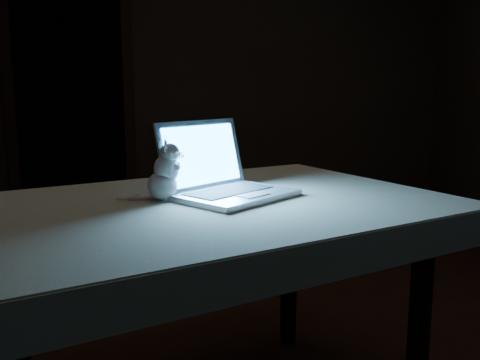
{
  "coord_description": "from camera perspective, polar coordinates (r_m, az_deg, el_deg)",
  "views": [
    {
      "loc": [
        -0.36,
        -2.3,
        1.18
      ],
      "look_at": [
        -0.1,
        -0.61,
        0.88
      ],
      "focal_mm": 40.0,
      "sensor_mm": 36.0,
      "label": 1
    }
  ],
  "objects": [
    {
      "name": "floor",
      "position": [
        2.61,
        0.2,
        -16.83
      ],
      "size": [
        5.0,
        5.0,
        0.0
      ],
      "primitive_type": "plane",
      "color": "black",
      "rests_on": "ground"
    },
    {
      "name": "back_wall",
      "position": [
        4.82,
        -4.49,
        11.39
      ],
      "size": [
        4.5,
        0.04,
        2.6
      ],
      "primitive_type": "cube",
      "color": "black",
      "rests_on": "ground"
    },
    {
      "name": "doorway",
      "position": [
        4.86,
        -17.63,
        8.17
      ],
      "size": [
        1.06,
        0.36,
        2.13
      ],
      "primitive_type": null,
      "color": "black",
      "rests_on": "back_wall"
    },
    {
      "name": "table",
      "position": [
        1.86,
        -4.06,
        -14.73
      ],
      "size": [
        1.74,
        1.45,
        0.8
      ],
      "primitive_type": null,
      "rotation": [
        0.0,
        0.0,
        0.39
      ],
      "color": "black",
      "rests_on": "floor"
    },
    {
      "name": "tablecloth",
      "position": [
        1.79,
        -7.27,
        -3.86
      ],
      "size": [
        1.92,
        1.76,
        0.11
      ],
      "primitive_type": null,
      "rotation": [
        0.0,
        0.0,
        0.56
      ],
      "color": "beige",
      "rests_on": "table"
    },
    {
      "name": "laptop",
      "position": [
        1.78,
        -0.42,
        2.16
      ],
      "size": [
        0.51,
        0.5,
        0.26
      ],
      "primitive_type": null,
      "rotation": [
        0.0,
        0.0,
        0.69
      ],
      "color": "silver",
      "rests_on": "tablecloth"
    },
    {
      "name": "plush_mouse",
      "position": [
        1.77,
        -8.32,
        1.05
      ],
      "size": [
        0.2,
        0.2,
        0.2
      ],
      "primitive_type": null,
      "rotation": [
        0.0,
        0.0,
        0.56
      ],
      "color": "silver",
      "rests_on": "tablecloth"
    }
  ]
}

